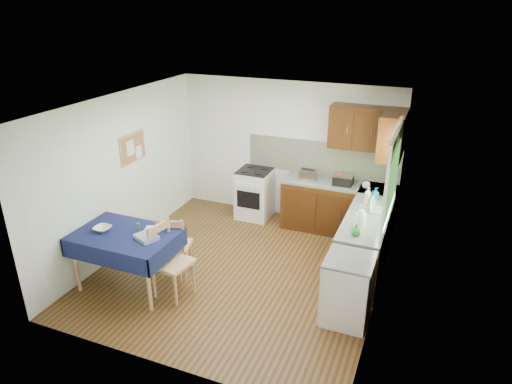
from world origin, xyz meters
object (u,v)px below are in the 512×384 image
at_px(sandwich_press, 343,179).
at_px(dish_rack, 372,208).
at_px(toaster, 308,175).
at_px(kettle, 361,219).
at_px(chair_far, 174,244).
at_px(dining_table, 126,240).
at_px(chair_near, 169,258).

bearing_deg(sandwich_press, dish_rack, -45.22).
xyz_separation_m(toaster, kettle, (1.14, -1.39, 0.01)).
bearing_deg(sandwich_press, chair_far, -122.59).
relative_size(toaster, sandwich_press, 0.88).
xyz_separation_m(dining_table, dish_rack, (3.00, 1.88, 0.19)).
xyz_separation_m(chair_near, sandwich_press, (1.75, 2.65, 0.44)).
bearing_deg(dish_rack, dining_table, -166.35).
xyz_separation_m(dish_rack, kettle, (-0.07, -0.60, 0.09)).
bearing_deg(dining_table, dish_rack, 10.63).
bearing_deg(toaster, kettle, -46.32).
relative_size(toaster, dish_rack, 0.74).
bearing_deg(dining_table, toaster, 34.68).
bearing_deg(toaster, dish_rack, -28.76).
xyz_separation_m(chair_far, sandwich_press, (1.94, 2.23, 0.48)).
height_order(dish_rack, kettle, kettle).
distance_m(dining_table, chair_far, 0.70).
xyz_separation_m(sandwich_press, dish_rack, (0.61, -0.83, -0.07)).
height_order(toaster, sandwich_press, toaster).
bearing_deg(toaster, dining_table, -119.48).
distance_m(sandwich_press, dish_rack, 1.03).
xyz_separation_m(chair_far, kettle, (2.48, 0.80, 0.50)).
height_order(sandwich_press, kettle, kettle).
height_order(chair_far, chair_near, chair_near).
height_order(chair_far, toaster, toaster).
distance_m(sandwich_press, kettle, 1.53).
height_order(chair_far, dish_rack, dish_rack).
distance_m(chair_near, sandwich_press, 3.21).
bearing_deg(dining_table, chair_far, 25.46).
height_order(chair_near, dish_rack, dish_rack).
distance_m(chair_near, kettle, 2.64).
height_order(chair_far, sandwich_press, sandwich_press).
distance_m(toaster, kettle, 1.80).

